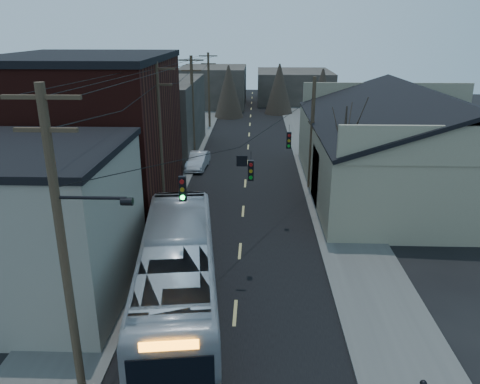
% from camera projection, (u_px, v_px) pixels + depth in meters
% --- Properties ---
extents(road_surface, '(9.00, 110.00, 0.02)m').
position_uv_depth(road_surface, '(246.00, 169.00, 41.29)').
color(road_surface, black).
rests_on(road_surface, ground).
extents(sidewalk_left, '(4.00, 110.00, 0.12)m').
position_uv_depth(sidewalk_left, '(173.00, 168.00, 41.49)').
color(sidewalk_left, '#474744').
rests_on(sidewalk_left, ground).
extents(sidewalk_right, '(4.00, 110.00, 0.12)m').
position_uv_depth(sidewalk_right, '(320.00, 169.00, 41.06)').
color(sidewalk_right, '#474744').
rests_on(sidewalk_right, ground).
extents(building_clapboard, '(8.00, 8.00, 7.00)m').
position_uv_depth(building_clapboard, '(33.00, 228.00, 20.65)').
color(building_clapboard, gray).
rests_on(building_clapboard, ground).
extents(building_brick, '(10.00, 12.00, 10.00)m').
position_uv_depth(building_brick, '(91.00, 138.00, 30.54)').
color(building_brick, black).
rests_on(building_brick, ground).
extents(building_left_far, '(9.00, 14.00, 7.00)m').
position_uv_depth(building_left_far, '(152.00, 117.00, 46.10)').
color(building_left_far, '#302C26').
rests_on(building_left_far, ground).
extents(warehouse, '(16.16, 20.60, 7.73)m').
position_uv_depth(warehouse, '(417.00, 156.00, 35.25)').
color(warehouse, gray).
rests_on(warehouse, ground).
extents(building_far_left, '(10.00, 12.00, 6.00)m').
position_uv_depth(building_far_left, '(213.00, 86.00, 73.46)').
color(building_far_left, '#302C26').
rests_on(building_far_left, ground).
extents(building_far_right, '(12.00, 14.00, 5.00)m').
position_uv_depth(building_far_right, '(294.00, 86.00, 77.90)').
color(building_far_right, '#302C26').
rests_on(building_far_right, ground).
extents(bare_tree, '(0.40, 0.40, 7.20)m').
position_uv_depth(bare_tree, '(343.00, 161.00, 30.46)').
color(bare_tree, black).
rests_on(bare_tree, ground).
extents(utility_lines, '(11.24, 45.28, 10.50)m').
position_uv_depth(utility_lines, '(202.00, 127.00, 34.23)').
color(utility_lines, '#382B1E').
rests_on(utility_lines, ground).
extents(bus, '(4.73, 13.40, 3.65)m').
position_uv_depth(bus, '(178.00, 273.00, 20.22)').
color(bus, '#A7ACB3').
rests_on(bus, ground).
extents(parked_car, '(1.81, 4.40, 1.42)m').
position_uv_depth(parked_car, '(198.00, 161.00, 41.31)').
color(parked_car, '#B6B7BE').
rests_on(parked_car, ground).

